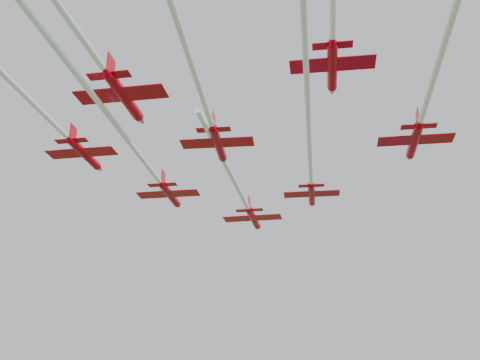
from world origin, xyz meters
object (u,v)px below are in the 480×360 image
(jet_row2_right, at_px, (310,152))
(jet_row3_right, at_px, (436,72))
(jet_row3_mid, at_px, (195,74))
(jet_row4_left, at_px, (63,12))
(jet_row2_left, at_px, (130,143))
(jet_row4_right, at_px, (333,0))
(jet_row3_left, at_px, (46,116))
(jet_lead, at_px, (245,201))

(jet_row2_right, relative_size, jet_row3_right, 0.92)
(jet_row3_mid, relative_size, jet_row4_left, 1.03)
(jet_row2_left, height_order, jet_row4_right, jet_row4_right)
(jet_row3_left, bearing_deg, jet_row2_right, 19.93)
(jet_row2_left, bearing_deg, jet_row3_mid, -49.16)
(jet_row4_right, bearing_deg, jet_row3_mid, 145.62)
(jet_row4_left, bearing_deg, jet_row3_right, 23.97)
(jet_lead, bearing_deg, jet_row3_left, -118.76)
(jet_row2_right, height_order, jet_row3_left, jet_row3_left)
(jet_lead, xyz_separation_m, jet_row3_left, (-12.53, -34.14, 0.38))
(jet_lead, distance_m, jet_row2_left, 28.13)
(jet_lead, height_order, jet_row3_mid, jet_lead)
(jet_row4_left, bearing_deg, jet_lead, 81.55)
(jet_row3_left, distance_m, jet_row4_left, 20.34)
(jet_lead, height_order, jet_row4_right, jet_lead)
(jet_row2_left, bearing_deg, jet_row3_left, -147.92)
(jet_lead, relative_size, jet_row3_mid, 0.74)
(jet_row2_right, bearing_deg, jet_row2_left, -168.12)
(jet_row2_right, xyz_separation_m, jet_row4_right, (7.58, -25.35, 1.79))
(jet_lead, distance_m, jet_row3_left, 36.37)
(jet_lead, xyz_separation_m, jet_row4_right, (22.17, -44.40, 0.14))
(jet_row3_right, bearing_deg, jet_row4_right, -129.83)
(jet_row3_mid, distance_m, jet_row4_right, 16.18)
(jet_row2_left, distance_m, jet_row3_right, 35.17)
(jet_row3_mid, relative_size, jet_row4_right, 1.38)
(jet_row2_left, relative_size, jet_row4_left, 1.11)
(jet_lead, distance_m, jet_row4_left, 49.87)
(jet_row2_left, distance_m, jet_row3_left, 9.88)
(jet_row2_left, xyz_separation_m, jet_row3_mid, (12.62, -10.31, 1.02))
(jet_row3_right, xyz_separation_m, jet_row4_right, (-7.55, -13.48, 0.36))
(jet_row2_left, relative_size, jet_row3_right, 1.09)
(jet_row2_left, xyz_separation_m, jet_row4_right, (27.45, -16.79, 1.32))
(jet_row2_left, bearing_deg, jet_row4_left, -85.69)
(jet_lead, bearing_deg, jet_row2_left, -109.43)
(jet_row3_right, bearing_deg, jet_row3_mid, -173.22)
(jet_row3_right, distance_m, jet_row4_right, 15.45)
(jet_row4_right, bearing_deg, jet_row2_right, 95.87)
(jet_lead, distance_m, jet_row3_mid, 38.63)
(jet_row3_left, relative_size, jet_row4_right, 1.09)
(jet_row4_left, bearing_deg, jet_row4_right, 5.21)
(jet_row2_left, xyz_separation_m, jet_row4_left, (5.64, -22.26, 1.51))
(jet_row4_left, height_order, jet_row4_right, jet_row4_left)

